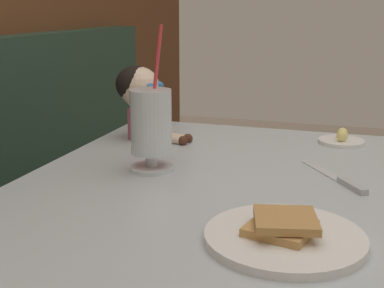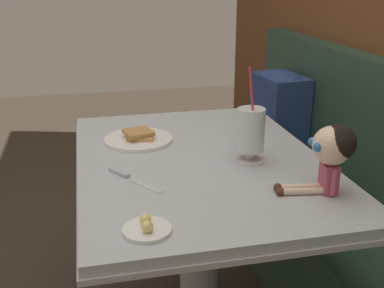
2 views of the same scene
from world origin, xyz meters
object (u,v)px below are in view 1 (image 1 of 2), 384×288
object	(u,v)px
toast_plate	(283,234)
milkshake_glass	(151,126)
butter_saucer	(342,140)
seated_doll	(139,91)
butter_knife	(343,181)

from	to	relation	value
toast_plate	milkshake_glass	xyz separation A→B (m)	(0.27, 0.33, 0.09)
butter_saucer	seated_doll	world-z (taller)	seated_doll
butter_knife	seated_doll	xyz separation A→B (m)	(0.23, 0.55, 0.12)
toast_plate	seated_doll	distance (m)	0.72
butter_saucer	butter_knife	distance (m)	0.33
milkshake_glass	butter_knife	xyz separation A→B (m)	(0.04, -0.41, -0.10)
milkshake_glass	butter_knife	distance (m)	0.42
milkshake_glass	butter_saucer	xyz separation A→B (m)	(0.37, -0.39, -0.09)
milkshake_glass	butter_saucer	size ratio (longest dim) A/B	2.63
milkshake_glass	toast_plate	bearing A→B (deg)	-129.80
butter_knife	milkshake_glass	bearing A→B (deg)	95.32
toast_plate	milkshake_glass	bearing A→B (deg)	50.20
toast_plate	milkshake_glass	distance (m)	0.44
toast_plate	butter_saucer	distance (m)	0.65
milkshake_glass	butter_saucer	world-z (taller)	milkshake_glass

